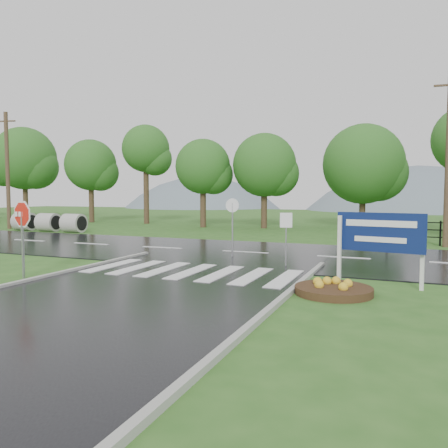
% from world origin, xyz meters
% --- Properties ---
extents(ground, '(120.00, 120.00, 0.00)m').
position_xyz_m(ground, '(0.00, 0.00, 0.00)').
color(ground, '#2D5D1F').
rests_on(ground, ground).
extents(main_road, '(90.00, 8.00, 0.04)m').
position_xyz_m(main_road, '(0.00, 10.00, 0.00)').
color(main_road, black).
rests_on(main_road, ground).
extents(crosswalk, '(6.50, 2.80, 0.02)m').
position_xyz_m(crosswalk, '(0.00, 5.00, 0.06)').
color(crosswalk, silver).
rests_on(crosswalk, ground).
extents(fence_west, '(9.58, 0.08, 1.20)m').
position_xyz_m(fence_west, '(7.75, 16.00, 0.72)').
color(fence_west, black).
rests_on(fence_west, ground).
extents(hills, '(102.00, 48.00, 48.00)m').
position_xyz_m(hills, '(3.49, 65.00, -15.54)').
color(hills, slate).
rests_on(hills, ground).
extents(treeline, '(83.20, 5.20, 10.00)m').
position_xyz_m(treeline, '(1.00, 24.00, 0.00)').
color(treeline, '#245C1C').
rests_on(treeline, ground).
extents(culvert_pipes, '(5.50, 1.20, 1.20)m').
position_xyz_m(culvert_pipes, '(-15.57, 15.00, 0.60)').
color(culvert_pipes, '#9E9B93').
rests_on(culvert_pipes, ground).
extents(stop_sign, '(1.07, 0.22, 2.44)m').
position_xyz_m(stop_sign, '(-4.19, 2.36, 1.71)').
color(stop_sign, '#939399').
rests_on(stop_sign, ground).
extents(estate_billboard, '(2.25, 0.44, 1.99)m').
position_xyz_m(estate_billboard, '(5.54, 5.07, 1.37)').
color(estate_billboard, silver).
rests_on(estate_billboard, ground).
extents(flower_bed, '(1.91, 1.91, 0.38)m').
position_xyz_m(flower_bed, '(4.54, 3.77, 0.14)').
color(flower_bed, '#332111').
rests_on(flower_bed, ground).
extents(reg_sign_small, '(0.41, 0.10, 1.85)m').
position_xyz_m(reg_sign_small, '(2.44, 7.24, 1.33)').
color(reg_sign_small, '#939399').
rests_on(reg_sign_small, ground).
extents(reg_sign_round, '(0.54, 0.07, 2.30)m').
position_xyz_m(reg_sign_round, '(-0.04, 8.62, 1.45)').
color(reg_sign_round, '#939399').
rests_on(reg_sign_round, ground).
extents(utility_pole_west, '(1.44, 0.39, 8.15)m').
position_xyz_m(utility_pole_west, '(-19.65, 15.50, 4.14)').
color(utility_pole_west, '#473523').
rests_on(utility_pole_west, ground).
extents(utility_pole_east, '(1.43, 0.27, 8.05)m').
position_xyz_m(utility_pole_east, '(7.94, 15.50, 4.09)').
color(utility_pole_east, '#473523').
rests_on(utility_pole_east, ground).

